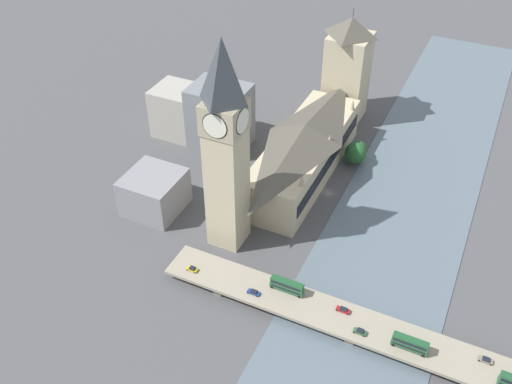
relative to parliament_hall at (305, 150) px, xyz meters
name	(u,v)px	position (x,y,z in m)	size (l,w,h in m)	color
ground_plane	(328,193)	(-14.60, 8.00, -12.78)	(600.00, 600.00, 0.00)	#4C4C4F
river_water	(403,214)	(-46.44, 8.00, -12.63)	(51.68, 360.00, 0.30)	slate
parliament_hall	(305,150)	(0.00, 0.00, 0.00)	(23.66, 80.36, 25.76)	#C1B28E
clock_tower	(225,145)	(10.48, 50.32, 30.36)	(13.50, 13.50, 81.70)	#C1B28E
victoria_tower	(347,70)	(0.06, -53.66, 13.07)	(18.96, 18.96, 55.71)	#C1B28E
road_bridge	(356,324)	(-46.44, 71.65, -9.53)	(135.36, 14.38, 4.10)	gray
double_decker_bus_lead	(410,343)	(-64.10, 74.21, -6.07)	(11.18, 2.49, 4.72)	#235B33
double_decker_bus_rear	(287,285)	(-21.14, 68.72, -6.07)	(11.78, 2.54, 4.73)	#235B33
car_northbound_lead	(192,269)	(12.47, 74.33, -7.98)	(3.87, 1.91, 1.44)	gold
car_northbound_mid	(343,310)	(-41.23, 68.97, -7.99)	(4.58, 1.79, 1.38)	maroon
car_northbound_tail	(486,360)	(-85.98, 68.78, -8.05)	(4.25, 1.84, 1.27)	slate
car_southbound_mid	(360,331)	(-48.77, 74.98, -7.93)	(4.12, 1.84, 1.53)	#2D5638
car_southbound_tail	(254,292)	(-11.56, 74.67, -8.04)	(4.34, 1.83, 1.27)	navy
city_block_west	(178,111)	(66.54, -5.96, -1.00)	(21.34, 19.73, 23.57)	#A39E93
city_block_center	(154,192)	(45.70, 47.12, -4.74)	(21.42, 22.09, 16.09)	gray
city_block_east	(220,117)	(43.48, -5.16, 2.15)	(25.77, 20.85, 29.88)	slate
tree_embankment_near	(355,153)	(-18.11, -16.51, -6.68)	(9.62, 9.62, 10.92)	brown
tree_embankment_mid	(359,149)	(-18.16, -21.23, -7.25)	(7.00, 7.00, 9.06)	brown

